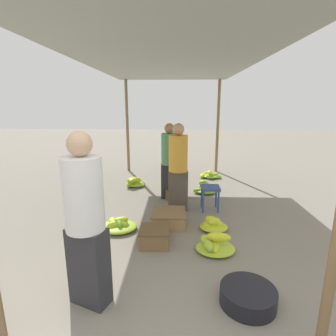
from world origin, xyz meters
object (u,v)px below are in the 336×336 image
Objects in this scene: banana_pile_left_1 at (134,183)px; crate_near at (169,218)px; stool at (210,191)px; banana_pile_right_2 at (213,224)px; banana_pile_right_3 at (211,175)px; shopper_walking_far at (169,160)px; basin_black at (248,296)px; banana_pile_right_1 at (214,246)px; crate_far at (155,236)px; banana_pile_left_0 at (118,225)px; shopper_walking_mid at (178,166)px; vendor_foreground at (85,220)px; banana_pile_right_0 at (204,189)px; crate_mid at (175,192)px.

banana_pile_left_1 is 0.84× the size of crate_near.
stool is 1.04× the size of banana_pile_right_2.
banana_pile_right_3 is 0.39× the size of shopper_walking_far.
stool is 0.84× the size of crate_near.
basin_black is 0.95m from banana_pile_right_1.
banana_pile_right_3 is 3.72m from crate_far.
banana_pile_right_3 is at bearing 70.38° from crate_near.
crate_near is 1.47m from shopper_walking_far.
basin_black is 3.22m from shopper_walking_far.
banana_pile_right_1 reaches higher than banana_pile_right_3.
shopper_walking_far is (-1.06, -1.60, 0.74)m from banana_pile_right_3.
basin_black is 1.04× the size of banana_pile_right_1.
banana_pile_right_2 is 0.72× the size of banana_pile_right_3.
banana_pile_left_0 is (-1.52, -0.85, -0.29)m from stool.
crate_near is (-0.70, 0.15, 0.03)m from banana_pile_right_2.
shopper_walking_mid reaches higher than banana_pile_right_1.
banana_pile_right_1 is (1.34, 0.95, -0.79)m from vendor_foreground.
banana_pile_left_0 is 0.81m from crate_near.
banana_pile_right_3 is at bearing 24.10° from banana_pile_left_1.
vendor_foreground is 3.11m from shopper_walking_far.
banana_pile_right_3 is (0.30, 1.26, -0.03)m from banana_pile_right_0.
shopper_walking_far is (0.86, -0.74, 0.71)m from banana_pile_left_1.
crate_near is at bearing 67.87° from vendor_foreground.
shopper_walking_far reaches higher than crate_mid.
crate_mid is at bearing 75.38° from vendor_foreground.
vendor_foreground is 1.74m from banana_pile_left_0.
banana_pile_right_0 is at bearing 59.29° from shopper_walking_mid.
crate_mid is (-0.65, 0.67, -0.25)m from stool.
vendor_foreground reaches higher than banana_pile_right_2.
shopper_walking_mid is (-0.48, 1.44, 0.74)m from banana_pile_right_1.
crate_mid is (-0.61, 1.47, 0.02)m from banana_pile_right_2.
stool is at bearing -40.20° from banana_pile_left_1.
banana_pile_right_0 is (-0.10, 3.36, 0.01)m from basin_black.
crate_near is at bearing -138.52° from stool.
crate_far is at bearing 132.51° from basin_black.
vendor_foreground is 1.08× the size of shopper_walking_far.
banana_pile_left_1 is 1.21m from crate_mid.
vendor_foreground is 3.74× the size of stool.
banana_pile_right_1 reaches higher than banana_pile_left_0.
stool is 0.78× the size of banana_pile_left_0.
banana_pile_right_0 is 0.83× the size of banana_pile_right_3.
banana_pile_left_1 is at bearing 105.10° from crate_far.
banana_pile_right_0 is 1.29m from banana_pile_right_3.
banana_pile_left_0 is at bearing -177.92° from banana_pile_right_2.
crate_far is 0.26× the size of shopper_walking_mid.
shopper_walking_mid is at bearing 77.35° from crate_near.
banana_pile_left_1 reaches higher than banana_pile_right_2.
crate_mid is at bearing 104.30° from banana_pile_right_1.
crate_far is at bearing -74.90° from banana_pile_left_1.
banana_pile_left_0 is (-0.08, 1.54, -0.80)m from vendor_foreground.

